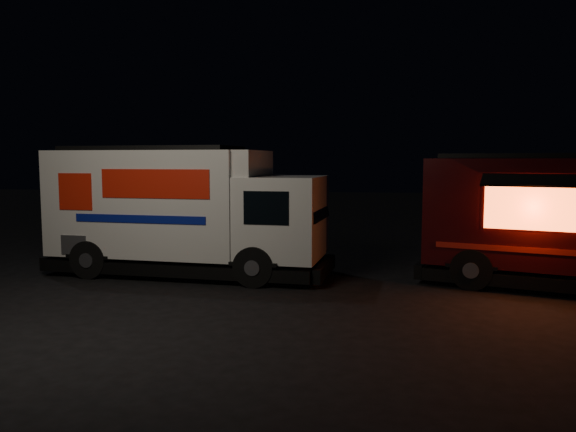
# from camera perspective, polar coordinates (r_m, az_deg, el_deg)

# --- Properties ---
(ground) EXTENTS (80.00, 80.00, 0.00)m
(ground) POSITION_cam_1_polar(r_m,az_deg,el_deg) (12.55, -6.49, -7.93)
(ground) COLOR black
(ground) RESTS_ON ground
(white_truck) EXTENTS (7.47, 3.08, 3.30)m
(white_truck) POSITION_cam_1_polar(r_m,az_deg,el_deg) (14.68, -10.03, 0.55)
(white_truck) COLOR silver
(white_truck) RESTS_ON ground
(red_truck) EXTENTS (7.09, 4.35, 3.10)m
(red_truck) POSITION_cam_1_polar(r_m,az_deg,el_deg) (14.30, 26.92, -0.53)
(red_truck) COLOR #340909
(red_truck) RESTS_ON ground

